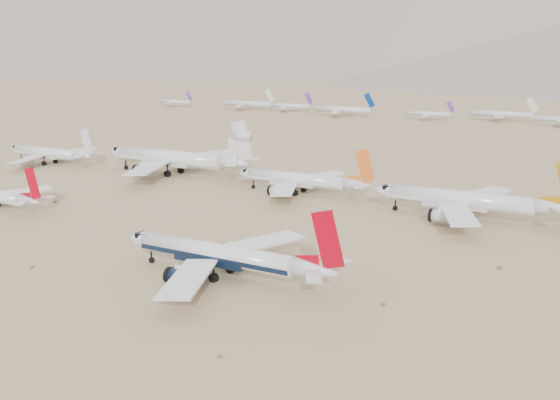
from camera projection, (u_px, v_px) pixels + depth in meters
name	position (u px, v px, depth m)	size (l,w,h in m)	color
ground	(257.00, 283.00, 116.98)	(7000.00, 7000.00, 0.00)	#8B7151
main_airliner	(225.00, 256.00, 118.59)	(46.03, 44.96, 16.24)	silver
row2_gold_tail	(469.00, 201.00, 160.85)	(49.74, 48.65, 17.71)	silver
row2_orange_tail	(301.00, 180.00, 190.19)	(43.94, 42.99, 15.67)	silver
row2_white_trijet	(177.00, 158.00, 219.35)	(59.83, 58.47, 21.20)	silver
row2_white_twin	(50.00, 153.00, 241.75)	(43.16, 42.24, 15.42)	silver
desert_scrub	(139.00, 344.00, 91.59)	(261.14, 121.67, 0.63)	brown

